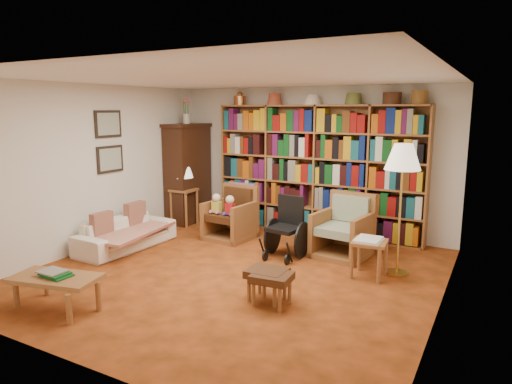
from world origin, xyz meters
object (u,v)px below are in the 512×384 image
Objects in this scene: footstool_a at (267,275)px; sofa at (126,233)px; armchair_sage at (344,232)px; armchair_leather at (233,216)px; side_table_papers at (369,247)px; footstool_b at (272,279)px; side_table_lamp at (184,199)px; wheelchair at (287,229)px; floor_lamp at (403,162)px; coffee_table at (56,280)px.

sofa is at bearing 166.17° from footstool_a.
sofa is at bearing -156.70° from armchair_sage.
armchair_leather reaches higher than side_table_papers.
armchair_leather is at bearing 130.55° from footstool_b.
footstool_a is at bearing -38.14° from side_table_lamp.
side_table_lamp is at bearing 164.85° from side_table_papers.
wheelchair is 1.91m from floor_lamp.
armchair_sage is 0.92m from side_table_papers.
armchair_sage is 1.03× the size of wheelchair.
wheelchair is 0.87× the size of coffee_table.
sofa is 1.62m from side_table_lamp.
wheelchair is (1.21, -0.46, 0.04)m from armchair_leather.
wheelchair is (2.34, 0.85, 0.17)m from sofa.
sofa is 1.73m from armchair_leather.
wheelchair reaches higher than side_table_lamp.
side_table_papers reaches higher than footstool_b.
coffee_table is (-2.12, -3.30, -0.02)m from armchair_sage.
wheelchair is 1.62m from footstool_a.
armchair_sage is (3.05, 1.32, 0.11)m from sofa.
coffee_table is at bearing -152.74° from sofa.
side_table_papers is (-0.30, -0.27, -1.07)m from floor_lamp.
side_table_lamp is 0.76× the size of armchair_leather.
armchair_leather is at bearing -179.77° from armchair_sage.
coffee_table is at bearing -136.21° from side_table_papers.
floor_lamp is (1.58, 0.01, 1.07)m from wheelchair.
armchair_leather reaches higher than footstool_b.
sofa is at bearing -130.83° from armchair_leather.
coffee_table is at bearing -73.86° from side_table_lamp.
footstool_b is (0.10, -0.09, -0.00)m from footstool_a.
armchair_sage is (1.92, 0.01, -0.02)m from armchair_leather.
side_table_lamp is at bearing 5.61° from sofa.
wheelchair reaches higher than footstool_a.
footstool_a is at bearing -125.52° from floor_lamp.
wheelchair is at bearing 109.45° from footstool_b.
armchair_sage is 1.49m from floor_lamp.
wheelchair is 1.74× the size of side_table_papers.
side_table_papers is at bearing -11.69° from wheelchair.
armchair_leather is 2.75m from footstool_b.
coffee_table is at bearing -148.61° from footstool_b.
footstool_b is (-0.70, -1.37, -0.10)m from side_table_papers.
footstool_b is at bearing 31.39° from coffee_table.
footstool_a is (-1.11, -1.55, -1.17)m from floor_lamp.
sofa is 0.95× the size of floor_lamp.
sofa is 3.02m from footstool_b.
armchair_leather is 1.01× the size of wheelchair.
wheelchair is at bearing -179.66° from floor_lamp.
floor_lamp is 1.68× the size of coffee_table.
armchair_sage reaches higher than wheelchair.
coffee_table is at bearing -145.37° from footstool_a.
armchair_sage is 2.00× the size of footstool_b.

